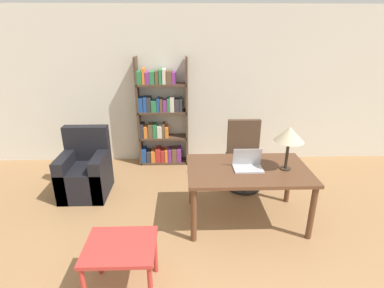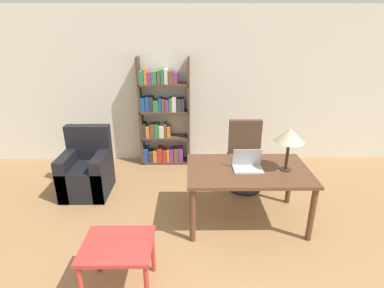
{
  "view_description": "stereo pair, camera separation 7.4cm",
  "coord_description": "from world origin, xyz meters",
  "px_view_note": "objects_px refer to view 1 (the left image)",
  "views": [
    {
      "loc": [
        -0.32,
        -0.75,
        2.33
      ],
      "look_at": [
        -0.22,
        2.73,
        0.98
      ],
      "focal_mm": 28.0,
      "sensor_mm": 36.0,
      "label": 1
    },
    {
      "loc": [
        -0.25,
        -0.75,
        2.33
      ],
      "look_at": [
        -0.22,
        2.73,
        0.98
      ],
      "focal_mm": 28.0,
      "sensor_mm": 36.0,
      "label": 2
    }
  ],
  "objects_px": {
    "table_lamp": "(289,135)",
    "side_table_blue": "(121,252)",
    "desk": "(248,175)",
    "armchair": "(86,173)",
    "bookshelf": "(160,118)",
    "office_chair": "(244,157)",
    "laptop": "(248,164)"
  },
  "relations": [
    {
      "from": "office_chair",
      "to": "bookshelf",
      "type": "distance_m",
      "value": 1.65
    },
    {
      "from": "office_chair",
      "to": "armchair",
      "type": "distance_m",
      "value": 2.39
    },
    {
      "from": "table_lamp",
      "to": "side_table_blue",
      "type": "distance_m",
      "value": 2.23
    },
    {
      "from": "armchair",
      "to": "office_chair",
      "type": "bearing_deg",
      "value": 3.97
    },
    {
      "from": "desk",
      "to": "office_chair",
      "type": "distance_m",
      "value": 0.93
    },
    {
      "from": "table_lamp",
      "to": "office_chair",
      "type": "relative_size",
      "value": 0.52
    },
    {
      "from": "office_chair",
      "to": "bookshelf",
      "type": "xyz_separation_m",
      "value": [
        -1.33,
        0.91,
        0.37
      ]
    },
    {
      "from": "laptop",
      "to": "armchair",
      "type": "height_order",
      "value": "armchair"
    },
    {
      "from": "desk",
      "to": "bookshelf",
      "type": "height_order",
      "value": "bookshelf"
    },
    {
      "from": "table_lamp",
      "to": "side_table_blue",
      "type": "height_order",
      "value": "table_lamp"
    },
    {
      "from": "desk",
      "to": "table_lamp",
      "type": "xyz_separation_m",
      "value": [
        0.45,
        -0.03,
        0.53
      ]
    },
    {
      "from": "laptop",
      "to": "armchair",
      "type": "xyz_separation_m",
      "value": [
        -2.23,
        0.74,
        -0.46
      ]
    },
    {
      "from": "armchair",
      "to": "bookshelf",
      "type": "relative_size",
      "value": 0.52
    },
    {
      "from": "laptop",
      "to": "bookshelf",
      "type": "xyz_separation_m",
      "value": [
        -1.18,
        1.81,
        0.06
      ]
    },
    {
      "from": "laptop",
      "to": "bookshelf",
      "type": "distance_m",
      "value": 2.16
    },
    {
      "from": "laptop",
      "to": "office_chair",
      "type": "distance_m",
      "value": 0.96
    },
    {
      "from": "laptop",
      "to": "side_table_blue",
      "type": "relative_size",
      "value": 0.55
    },
    {
      "from": "laptop",
      "to": "bookshelf",
      "type": "bearing_deg",
      "value": 123.18
    },
    {
      "from": "desk",
      "to": "office_chair",
      "type": "height_order",
      "value": "office_chair"
    },
    {
      "from": "laptop",
      "to": "table_lamp",
      "type": "height_order",
      "value": "table_lamp"
    },
    {
      "from": "desk",
      "to": "side_table_blue",
      "type": "xyz_separation_m",
      "value": [
        -1.36,
        -1.11,
        -0.19
      ]
    },
    {
      "from": "armchair",
      "to": "laptop",
      "type": "bearing_deg",
      "value": -18.23
    },
    {
      "from": "bookshelf",
      "to": "office_chair",
      "type": "bearing_deg",
      "value": -34.2
    },
    {
      "from": "side_table_blue",
      "to": "bookshelf",
      "type": "bearing_deg",
      "value": 86.61
    },
    {
      "from": "laptop",
      "to": "table_lamp",
      "type": "relative_size",
      "value": 0.66
    },
    {
      "from": "desk",
      "to": "table_lamp",
      "type": "distance_m",
      "value": 0.69
    },
    {
      "from": "desk",
      "to": "bookshelf",
      "type": "relative_size",
      "value": 0.78
    },
    {
      "from": "table_lamp",
      "to": "bookshelf",
      "type": "height_order",
      "value": "bookshelf"
    },
    {
      "from": "table_lamp",
      "to": "side_table_blue",
      "type": "xyz_separation_m",
      "value": [
        -1.81,
        -1.08,
        -0.72
      ]
    },
    {
      "from": "table_lamp",
      "to": "office_chair",
      "type": "distance_m",
      "value": 1.2
    },
    {
      "from": "table_lamp",
      "to": "armchair",
      "type": "bearing_deg",
      "value": 164.08
    },
    {
      "from": "armchair",
      "to": "bookshelf",
      "type": "distance_m",
      "value": 1.59
    }
  ]
}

